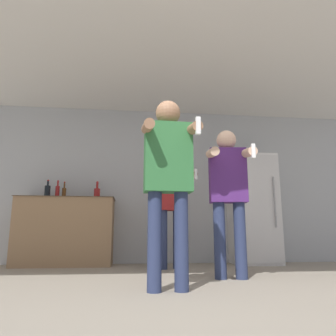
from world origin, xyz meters
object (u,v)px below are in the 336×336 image
object	(u,v)px
refrigerator	(253,209)
person_woman_foreground	(168,171)
bottle_red_label	(97,192)
bottle_brown_liquor	(64,192)
person_man_side	(228,187)
bottle_clear_vodka	(57,191)
bottle_tall_gin	(47,191)
person_spectator_back	(170,199)

from	to	relation	value
refrigerator	person_woman_foreground	bearing A→B (deg)	-124.62
person_woman_foreground	bottle_red_label	bearing A→B (deg)	109.04
bottle_brown_liquor	person_man_side	size ratio (longest dim) A/B	0.16
bottle_clear_vodka	person_woman_foreground	distance (m)	2.79
refrigerator	bottle_tall_gin	world-z (taller)	refrigerator
bottle_brown_liquor	person_woman_foreground	world-z (taller)	person_woman_foreground
person_spectator_back	person_man_side	bearing A→B (deg)	-66.17
bottle_red_label	person_spectator_back	size ratio (longest dim) A/B	0.17
bottle_clear_vodka	bottle_tall_gin	size ratio (longest dim) A/B	0.98
refrigerator	person_spectator_back	size ratio (longest dim) A/B	1.08
refrigerator	person_man_side	bearing A→B (deg)	-118.28
bottle_brown_liquor	bottle_red_label	size ratio (longest dim) A/B	0.95
bottle_brown_liquor	person_woman_foreground	xyz separation A→B (m)	(1.32, -2.40, -0.11)
person_woman_foreground	person_spectator_back	xyz separation A→B (m)	(0.24, 1.79, -0.05)
bottle_red_label	bottle_tall_gin	bearing A→B (deg)	180.00
person_spectator_back	bottle_clear_vodka	bearing A→B (deg)	159.70
bottle_brown_liquor	bottle_clear_vodka	xyz separation A→B (m)	(-0.10, 0.00, 0.01)
bottle_clear_vodka	bottle_red_label	distance (m)	0.59
bottle_red_label	bottle_tall_gin	size ratio (longest dim) A/B	0.96
bottle_brown_liquor	bottle_clear_vodka	distance (m)	0.10
bottle_brown_liquor	bottle_tall_gin	bearing A→B (deg)	180.00
refrigerator	person_woman_foreground	world-z (taller)	refrigerator
refrigerator	bottle_clear_vodka	distance (m)	3.05
refrigerator	bottle_clear_vodka	size ratio (longest dim) A/B	6.16
refrigerator	bottle_brown_liquor	size ratio (longest dim) A/B	6.65
bottle_clear_vodka	person_spectator_back	distance (m)	1.77
refrigerator	bottle_tall_gin	bearing A→B (deg)	179.32
person_man_side	bottle_brown_liquor	bearing A→B (deg)	139.94
person_woman_foreground	person_spectator_back	world-z (taller)	person_woman_foreground
refrigerator	person_man_side	distance (m)	1.91
bottle_clear_vodka	person_man_side	size ratio (longest dim) A/B	0.17
bottle_brown_liquor	bottle_clear_vodka	world-z (taller)	bottle_clear_vodka
bottle_clear_vodka	bottle_red_label	world-z (taller)	bottle_clear_vodka
bottle_clear_vodka	bottle_red_label	size ratio (longest dim) A/B	1.02
bottle_brown_liquor	person_man_side	distance (m)	2.67
bottle_clear_vodka	bottle_tall_gin	bearing A→B (deg)	180.00
bottle_red_label	bottle_brown_liquor	bearing A→B (deg)	180.00
bottle_tall_gin	refrigerator	bearing A→B (deg)	-0.68
person_woman_foreground	person_man_side	xyz separation A→B (m)	(0.72, 0.68, -0.03)
bottle_red_label	bottle_clear_vodka	bearing A→B (deg)	180.00
bottle_red_label	refrigerator	bearing A→B (deg)	-0.89
bottle_red_label	person_woman_foreground	distance (m)	2.54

